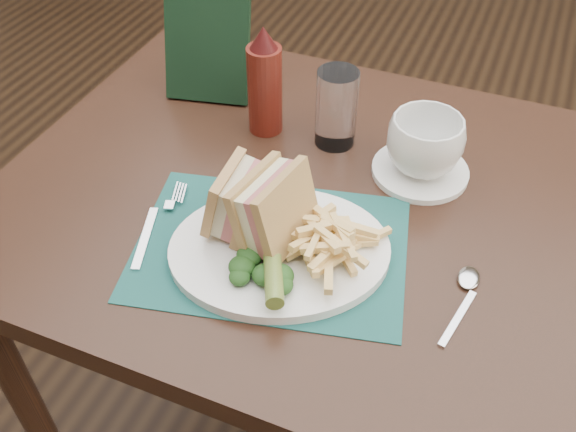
# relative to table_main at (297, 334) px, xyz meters

# --- Properties ---
(floor) EXTENTS (7.00, 7.00, 0.00)m
(floor) POSITION_rel_table_main_xyz_m (0.00, 0.50, -0.38)
(floor) COLOR black
(floor) RESTS_ON ground
(table_main) EXTENTS (0.90, 0.75, 0.75)m
(table_main) POSITION_rel_table_main_xyz_m (0.00, 0.00, 0.00)
(table_main) COLOR black
(table_main) RESTS_ON ground
(placemat) EXTENTS (0.42, 0.34, 0.00)m
(placemat) POSITION_rel_table_main_xyz_m (0.01, -0.13, 0.38)
(placemat) COLOR #184E49
(placemat) RESTS_ON table_main
(plate) EXTENTS (0.37, 0.34, 0.01)m
(plate) POSITION_rel_table_main_xyz_m (0.03, -0.14, 0.38)
(plate) COLOR white
(plate) RESTS_ON placemat
(sandwich_half_a) EXTENTS (0.08, 0.10, 0.10)m
(sandwich_half_a) POSITION_rel_table_main_xyz_m (-0.06, -0.13, 0.44)
(sandwich_half_a) COLOR tan
(sandwich_half_a) RESTS_ON plate
(sandwich_half_b) EXTENTS (0.10, 0.12, 0.11)m
(sandwich_half_b) POSITION_rel_table_main_xyz_m (-0.00, -0.13, 0.45)
(sandwich_half_b) COLOR tan
(sandwich_half_b) RESTS_ON plate
(kale_garnish) EXTENTS (0.11, 0.08, 0.03)m
(kale_garnish) POSITION_rel_table_main_xyz_m (0.04, -0.20, 0.41)
(kale_garnish) COLOR #183A15
(kale_garnish) RESTS_ON plate
(pickle_spear) EXTENTS (0.07, 0.12, 0.03)m
(pickle_spear) POSITION_rel_table_main_xyz_m (0.04, -0.20, 0.41)
(pickle_spear) COLOR #5B732C
(pickle_spear) RESTS_ON plate
(fries_pile) EXTENTS (0.18, 0.20, 0.06)m
(fries_pile) POSITION_rel_table_main_xyz_m (0.09, -0.13, 0.42)
(fries_pile) COLOR #F8CF7C
(fries_pile) RESTS_ON plate
(fork) EXTENTS (0.09, 0.17, 0.01)m
(fork) POSITION_rel_table_main_xyz_m (-0.16, -0.16, 0.38)
(fork) COLOR silver
(fork) RESTS_ON placemat
(spoon) EXTENTS (0.06, 0.15, 0.01)m
(spoon) POSITION_rel_table_main_xyz_m (0.27, -0.13, 0.38)
(spoon) COLOR silver
(spoon) RESTS_ON table_main
(saucer) EXTENTS (0.16, 0.16, 0.01)m
(saucer) POSITION_rel_table_main_xyz_m (0.16, 0.10, 0.38)
(saucer) COLOR white
(saucer) RESTS_ON table_main
(coffee_cup) EXTENTS (0.15, 0.15, 0.09)m
(coffee_cup) POSITION_rel_table_main_xyz_m (0.16, 0.10, 0.43)
(coffee_cup) COLOR white
(coffee_cup) RESTS_ON saucer
(drinking_glass) EXTENTS (0.08, 0.08, 0.13)m
(drinking_glass) POSITION_rel_table_main_xyz_m (0.01, 0.13, 0.44)
(drinking_glass) COLOR white
(drinking_glass) RESTS_ON table_main
(ketchup_bottle) EXTENTS (0.07, 0.07, 0.19)m
(ketchup_bottle) POSITION_rel_table_main_xyz_m (-0.11, 0.12, 0.47)
(ketchup_bottle) COLOR #52150E
(ketchup_bottle) RESTS_ON table_main
(check_presenter) EXTENTS (0.16, 0.12, 0.23)m
(check_presenter) POSITION_rel_table_main_xyz_m (-0.25, 0.19, 0.49)
(check_presenter) COLOR black
(check_presenter) RESTS_ON table_main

